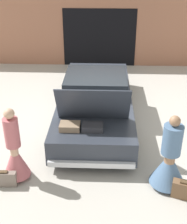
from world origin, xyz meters
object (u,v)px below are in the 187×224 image
person_left (15,154)px  suitcase_beside_left_person (4,179)px  person_right (169,162)px  suitcase_beside_right_person (183,189)px  car (95,100)px

person_left → suitcase_beside_left_person: size_ratio=3.16×
person_right → suitcase_beside_right_person: bearing=-134.8°
person_left → person_right: (3.03, -0.11, -0.02)m
person_left → suitcase_beside_right_person: size_ratio=3.63×
person_left → person_right: person_left is taller
suitcase_beside_left_person → person_left: bearing=53.9°
car → suitcase_beside_right_person: bearing=-60.3°
suitcase_beside_right_person → person_left: bearing=172.2°
person_left → suitcase_beside_right_person: person_left is taller
person_right → suitcase_beside_left_person: 3.25m
person_right → person_left: bearing=98.0°
suitcase_beside_right_person → car: bearing=119.7°
car → suitcase_beside_right_person: 3.56m
car → suitcase_beside_right_person: size_ratio=11.37×
suitcase_beside_right_person → suitcase_beside_left_person: bearing=177.0°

